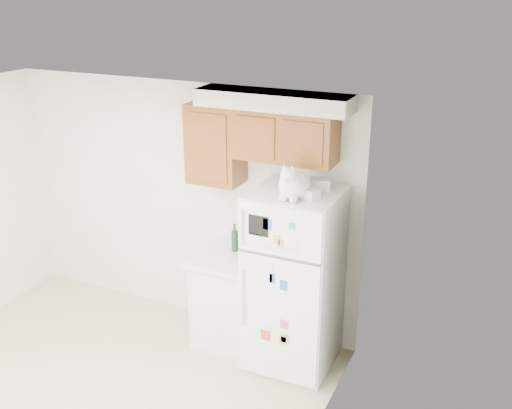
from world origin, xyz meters
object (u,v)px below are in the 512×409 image
Objects in this scene: storage_box_front at (309,194)px; bottle_amber at (245,239)px; cat at (294,184)px; refrigerator at (294,280)px; storage_box_back at (320,184)px; bottle_green at (235,237)px; base_counter at (230,298)px.

bottle_amber is at bearing -179.28° from storage_box_front.
storage_box_front is at bearing 15.86° from cat.
refrigerator is 0.92m from storage_box_front.
bottle_green is at bearing 159.08° from storage_box_back.
refrigerator is at bearing -6.10° from base_counter.
bottle_amber is at bearing 160.57° from storage_box_back.
cat is 2.59× the size of storage_box_back.
bottle_green is at bearing -178.03° from storage_box_front.
refrigerator reaches higher than bottle_amber.
bottle_green is (-0.01, 0.14, 0.60)m from base_counter.
bottle_amber is at bearing 151.55° from cat.
bottle_green is (-0.70, 0.21, 0.21)m from refrigerator.
storage_box_back is 0.26m from storage_box_front.
bottle_green is at bearing 93.63° from base_counter.
storage_box_front is at bearing -34.58° from refrigerator.
storage_box_front is at bearing -21.70° from bottle_amber.
cat is 3.10× the size of storage_box_front.
bottle_amber is (0.13, -0.03, 0.01)m from bottle_green.
storage_box_front is 1.14m from bottle_green.
storage_box_back is (0.13, 0.29, -0.07)m from cat.
storage_box_front reaches higher than bottle_amber.
cat is at bearing -141.72° from storage_box_front.
cat reaches higher than bottle_amber.
cat is 0.15m from storage_box_front.
refrigerator is at bearing -17.50° from bottle_amber.
cat is at bearing -130.78° from storage_box_back.
bottle_amber is at bearing -12.83° from bottle_green.
cat is 0.33m from storage_box_back.
refrigerator reaches higher than bottle_green.
refrigerator is 0.98m from cat.
cat reaches higher than storage_box_back.
bottle_amber is (-0.73, 0.29, -0.67)m from storage_box_front.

